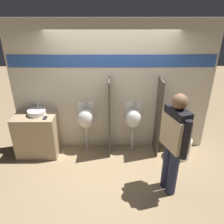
% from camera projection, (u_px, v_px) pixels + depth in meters
% --- Properties ---
extents(ground_plane, '(16.00, 16.00, 0.00)m').
position_uv_depth(ground_plane, '(112.00, 162.00, 4.47)').
color(ground_plane, '#997F5B').
extents(display_wall, '(4.05, 0.07, 2.70)m').
position_uv_depth(display_wall, '(112.00, 89.00, 4.42)').
color(display_wall, beige).
rests_on(display_wall, ground_plane).
extents(sink_counter, '(0.83, 0.53, 0.91)m').
position_uv_depth(sink_counter, '(37.00, 135.00, 4.54)').
color(sink_counter, tan).
rests_on(sink_counter, ground_plane).
extents(sink_basin, '(0.36, 0.36, 0.24)m').
position_uv_depth(sink_basin, '(37.00, 112.00, 4.37)').
color(sink_basin, white).
rests_on(sink_basin, sink_counter).
extents(cell_phone, '(0.07, 0.14, 0.01)m').
position_uv_depth(cell_phone, '(45.00, 118.00, 4.25)').
color(cell_phone, black).
rests_on(cell_phone, sink_counter).
extents(divider_near_counter, '(0.03, 0.43, 1.64)m').
position_uv_depth(divider_near_counter, '(109.00, 118.00, 4.44)').
color(divider_near_counter, '#4C4238').
rests_on(divider_near_counter, ground_plane).
extents(divider_mid, '(0.03, 0.43, 1.64)m').
position_uv_depth(divider_mid, '(158.00, 118.00, 4.44)').
color(divider_mid, '#4C4238').
rests_on(divider_mid, ground_plane).
extents(urinal_near_counter, '(0.36, 0.28, 1.15)m').
position_uv_depth(urinal_near_counter, '(86.00, 119.00, 4.53)').
color(urinal_near_counter, silver).
rests_on(urinal_near_counter, ground_plane).
extents(urinal_far, '(0.36, 0.28, 1.15)m').
position_uv_depth(urinal_far, '(133.00, 118.00, 4.53)').
color(urinal_far, silver).
rests_on(urinal_far, ground_plane).
extents(toilet, '(0.43, 0.59, 0.94)m').
position_uv_depth(toilet, '(180.00, 142.00, 4.57)').
color(toilet, white).
rests_on(toilet, ground_plane).
extents(person_in_vest, '(0.36, 0.59, 1.77)m').
position_uv_depth(person_in_vest, '(174.00, 139.00, 3.36)').
color(person_in_vest, '#282D4C').
rests_on(person_in_vest, ground_plane).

